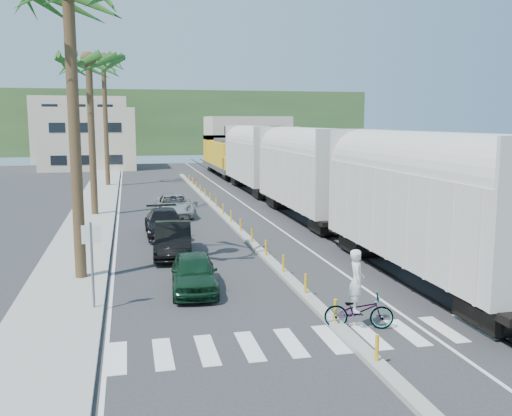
{
  "coord_description": "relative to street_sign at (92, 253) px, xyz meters",
  "views": [
    {
      "loc": [
        -6.06,
        -16.83,
        6.21
      ],
      "look_at": [
        0.04,
        10.26,
        2.0
      ],
      "focal_mm": 40.0,
      "sensor_mm": 36.0,
      "label": 1
    }
  ],
  "objects": [
    {
      "name": "car_third",
      "position": [
        3.1,
        12.2,
        -1.24
      ],
      "size": [
        2.17,
        5.09,
        1.46
      ],
      "primitive_type": "imported",
      "rotation": [
        0.0,
        0.0,
        0.01
      ],
      "color": "black",
      "rests_on": "ground"
    },
    {
      "name": "sidewalk",
      "position": [
        -1.2,
        23.0,
        -1.9
      ],
      "size": [
        3.0,
        90.0,
        0.15
      ],
      "primitive_type": "cube",
      "color": "gray",
      "rests_on": "ground"
    },
    {
      "name": "car_lead",
      "position": [
        3.5,
        1.63,
        -1.27
      ],
      "size": [
        2.26,
        4.36,
        1.4
      ],
      "primitive_type": "imported",
      "rotation": [
        0.0,
        0.0,
        -0.07
      ],
      "color": "black",
      "rests_on": "ground"
    },
    {
      "name": "cyclist",
      "position": [
        7.91,
        -3.33,
        -1.2
      ],
      "size": [
        1.86,
        2.48,
        2.45
      ],
      "rotation": [
        0.0,
        0.0,
        1.28
      ],
      "color": "#9EA0A5",
      "rests_on": "ground"
    },
    {
      "name": "buildings",
      "position": [
        0.89,
        69.66,
        2.39
      ],
      "size": [
        38.0,
        27.0,
        10.0
      ],
      "color": "beige",
      "rests_on": "ground"
    },
    {
      "name": "ground",
      "position": [
        7.3,
        -2.0,
        -1.97
      ],
      "size": [
        140.0,
        140.0,
        0.0
      ],
      "primitive_type": "plane",
      "color": "#28282B",
      "rests_on": "ground"
    },
    {
      "name": "freight_train",
      "position": [
        12.3,
        21.55,
        0.93
      ],
      "size": [
        3.0,
        60.94,
        5.85
      ],
      "color": "beige",
      "rests_on": "ground"
    },
    {
      "name": "rails",
      "position": [
        12.3,
        26.0,
        -1.94
      ],
      "size": [
        1.56,
        100.0,
        0.06
      ],
      "color": "black",
      "rests_on": "ground"
    },
    {
      "name": "palm_trees",
      "position": [
        -0.8,
        20.7,
        8.84
      ],
      "size": [
        3.5,
        37.2,
        13.75
      ],
      "color": "brown",
      "rests_on": "ground"
    },
    {
      "name": "lane_markings",
      "position": [
        5.15,
        23.0,
        -1.97
      ],
      "size": [
        9.42,
        90.0,
        0.01
      ],
      "color": "silver",
      "rests_on": "ground"
    },
    {
      "name": "street_sign",
      "position": [
        0.0,
        0.0,
        0.0
      ],
      "size": [
        0.6,
        0.08,
        3.0
      ],
      "color": "slate",
      "rests_on": "ground"
    },
    {
      "name": "hillside",
      "position": [
        7.3,
        98.0,
        4.03
      ],
      "size": [
        80.0,
        20.0,
        12.0
      ],
      "primitive_type": "cube",
      "color": "#385628",
      "rests_on": "ground"
    },
    {
      "name": "crosswalk",
      "position": [
        7.3,
        -4.0,
        -1.97
      ],
      "size": [
        14.0,
        2.2,
        0.01
      ],
      "primitive_type": "cube",
      "color": "silver",
      "rests_on": "ground"
    },
    {
      "name": "car_second",
      "position": [
        3.19,
        7.41,
        -1.19
      ],
      "size": [
        2.48,
        5.03,
        1.56
      ],
      "primitive_type": "imported",
      "rotation": [
        0.0,
        0.0,
        -0.09
      ],
      "color": "black",
      "rests_on": "ground"
    },
    {
      "name": "median",
      "position": [
        7.3,
        17.96,
        -1.88
      ],
      "size": [
        0.45,
        60.0,
        0.85
      ],
      "color": "gray",
      "rests_on": "ground"
    },
    {
      "name": "car_rear",
      "position": [
        4.11,
        18.79,
        -1.25
      ],
      "size": [
        2.67,
        5.33,
        1.45
      ],
      "primitive_type": "imported",
      "rotation": [
        0.0,
        0.0,
        -0.03
      ],
      "color": "#AAADAF",
      "rests_on": "ground"
    }
  ]
}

